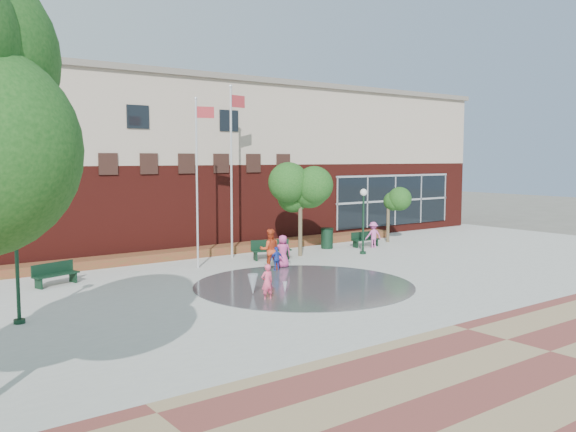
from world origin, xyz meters
TOP-DOWN VIEW (x-y plane):
  - ground at (0.00, 0.00)m, footprint 120.00×120.00m
  - plaza_concrete at (0.00, 4.00)m, footprint 46.00×18.00m
  - paver_band at (0.00, -7.00)m, footprint 46.00×6.00m
  - splash_pad at (0.00, 3.00)m, footprint 8.40×8.40m
  - library_building at (0.00, 17.48)m, footprint 44.40×10.40m
  - flower_bed at (0.00, 11.60)m, footprint 26.00×1.20m
  - flagpole_left at (-1.42, 8.69)m, footprint 0.86×0.29m
  - flagpole_right at (1.25, 10.17)m, footprint 1.01×0.30m
  - lamp_left at (-10.03, 3.77)m, footprint 0.36×0.36m
  - lamp_right at (7.13, 7.19)m, footprint 0.35×0.35m
  - bench_left at (-7.59, 8.61)m, footprint 1.84×1.00m
  - bench_mid at (2.41, 8.56)m, footprint 1.97×1.07m
  - bench_right at (8.99, 8.94)m, footprint 1.69×0.61m
  - trash_can at (6.92, 9.74)m, footprint 0.69×0.69m
  - tree_mid at (4.20, 8.60)m, footprint 2.86×2.86m
  - tree_small_right at (11.36, 9.53)m, footprint 1.92×1.92m
  - water_jet_a at (-2.49, 2.75)m, footprint 0.38×0.38m
  - water_jet_b at (-1.43, 2.28)m, footprint 0.18×0.18m
  - child_splash at (-2.47, 1.89)m, footprint 0.47×0.32m
  - adult_red at (0.80, 6.39)m, footprint 1.08×0.99m
  - adult_pink at (1.63, 6.56)m, footprint 0.82×0.67m
  - child_blue at (0.94, 6.08)m, footprint 0.63×0.29m
  - person_bench at (9.11, 8.46)m, footprint 1.03×0.77m

SIDE VIEW (x-z plane):
  - ground at x=0.00m, z-range 0.00..0.00m
  - flower_bed at x=0.00m, z-range -0.20..0.20m
  - water_jet_a at x=-2.49m, z-range -0.37..0.37m
  - water_jet_b at x=-1.43m, z-range -0.20..0.20m
  - plaza_concrete at x=0.00m, z-range 0.00..0.01m
  - paver_band at x=0.00m, z-range 0.00..0.01m
  - splash_pad at x=0.00m, z-range 0.00..0.01m
  - bench_right at x=8.99m, z-range -0.15..0.69m
  - bench_left at x=-7.59m, z-range -0.16..0.73m
  - bench_mid at x=2.41m, z-range -0.17..0.79m
  - child_blue at x=0.94m, z-range 0.00..1.06m
  - trash_can at x=6.92m, z-range 0.01..1.14m
  - child_splash at x=-2.47m, z-range 0.00..1.25m
  - person_bench at x=9.11m, z-range 0.00..1.42m
  - adult_pink at x=1.63m, z-range 0.00..1.46m
  - adult_red at x=0.80m, z-range 0.00..1.81m
  - lamp_right at x=7.13m, z-range 0.40..3.73m
  - lamp_left at x=-10.03m, z-range 0.42..3.87m
  - tree_small_right at x=11.36m, z-range 0.75..4.03m
  - tree_mid at x=4.20m, z-range 1.10..5.93m
  - flagpole_left at x=-1.42m, z-range 0.43..7.92m
  - library_building at x=0.00m, z-range 0.04..9.24m
  - flagpole_right at x=1.25m, z-range 0.49..8.84m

